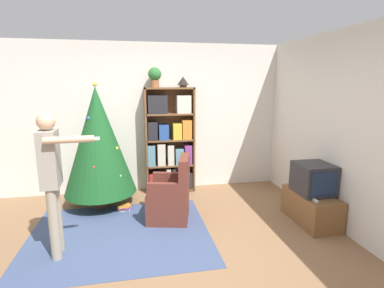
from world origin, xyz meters
name	(u,v)px	position (x,y,z in m)	size (l,w,h in m)	color
ground_plane	(170,248)	(0.00, 0.00, 0.00)	(14.00, 14.00, 0.00)	#846042
wall_back	(154,118)	(0.00, 2.14, 1.30)	(8.00, 0.10, 2.60)	silver
wall_right	(353,133)	(2.31, 0.00, 1.30)	(0.10, 8.00, 2.60)	silver
area_rug	(120,234)	(-0.59, 0.43, 0.00)	(2.27, 1.91, 0.01)	#3D4C70
bookshelf	(169,142)	(0.24, 1.93, 0.90)	(0.86, 0.28, 1.84)	brown
tv_stand	(311,207)	(2.02, 0.30, 0.21)	(0.44, 0.87, 0.43)	brown
television	(313,179)	(2.02, 0.30, 0.63)	(0.45, 0.49, 0.42)	#28282D
game_remote	(314,200)	(1.89, 0.04, 0.44)	(0.04, 0.12, 0.02)	white
christmas_tree	(98,141)	(-0.91, 1.48, 1.04)	(1.10, 1.10, 1.93)	#4C3323
armchair	(171,198)	(0.12, 0.76, 0.32)	(0.68, 0.68, 0.92)	brown
standing_person	(52,174)	(-1.25, 0.10, 0.96)	(0.65, 0.47, 1.62)	#9E937F
potted_plant	(155,76)	(0.01, 1.93, 2.03)	(0.22, 0.22, 0.33)	#935B38
table_lamp	(183,81)	(0.49, 1.93, 1.95)	(0.20, 0.20, 0.18)	#473828
book_pile_near_tree	(124,208)	(-0.56, 1.18, 0.05)	(0.21, 0.17, 0.10)	beige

